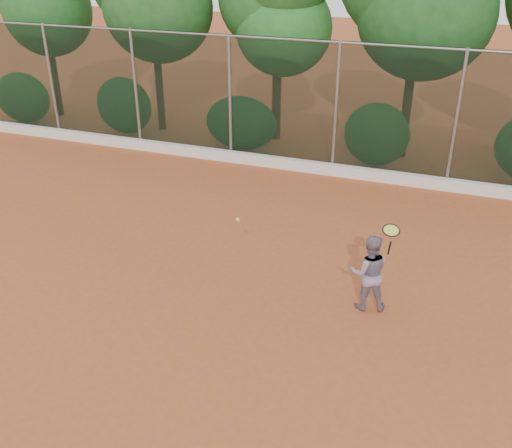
% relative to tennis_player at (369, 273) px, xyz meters
% --- Properties ---
extents(ground, '(80.00, 80.00, 0.00)m').
position_rel_tennis_player_xyz_m(ground, '(-2.05, -0.98, -0.70)').
color(ground, '#A84E27').
rests_on(ground, ground).
extents(concrete_curb, '(24.00, 0.20, 0.30)m').
position_rel_tennis_player_xyz_m(concrete_curb, '(-2.05, 5.84, -0.55)').
color(concrete_curb, silver).
rests_on(concrete_curb, ground).
extents(tennis_player, '(0.80, 0.70, 1.40)m').
position_rel_tennis_player_xyz_m(tennis_player, '(0.00, 0.00, 0.00)').
color(tennis_player, slate).
rests_on(tennis_player, ground).
extents(chainlink_fence, '(24.09, 0.09, 3.50)m').
position_rel_tennis_player_xyz_m(chainlink_fence, '(-2.05, 6.02, 1.16)').
color(chainlink_fence, black).
rests_on(chainlink_fence, ground).
extents(tennis_racket, '(0.36, 0.35, 0.55)m').
position_rel_tennis_player_xyz_m(tennis_racket, '(0.31, -0.20, 0.93)').
color(tennis_racket, black).
rests_on(tennis_racket, ground).
extents(tennis_ball_in_flight, '(0.07, 0.07, 0.07)m').
position_rel_tennis_player_xyz_m(tennis_ball_in_flight, '(-2.24, -0.36, 0.79)').
color(tennis_ball_in_flight, yellow).
rests_on(tennis_ball_in_flight, ground).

